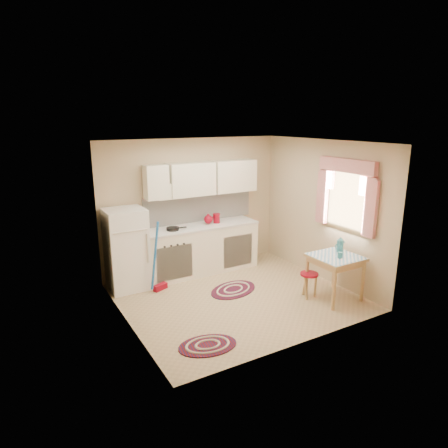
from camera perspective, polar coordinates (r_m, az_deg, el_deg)
The scene contains 14 objects.
room_shell at distance 6.45m, azimuth 2.00°, elevation 3.67°, with size 3.64×3.60×2.52m.
fridge at distance 6.96m, azimuth -13.76°, elevation -3.55°, with size 0.65×0.60×1.40m, color white.
broom at distance 6.80m, azimuth -9.26°, elevation -4.63°, with size 0.28×0.12×1.20m, color blue, non-canonical shape.
base_cabinets at distance 7.56m, azimuth -3.54°, elevation -3.73°, with size 2.25×0.60×0.88m, color white.
countertop at distance 7.42m, azimuth -3.60°, elevation -0.36°, with size 2.27×0.62×0.04m, color silver.
frying_pan at distance 7.15m, azimuth -7.33°, elevation -0.68°, with size 0.23×0.23×0.05m, color black.
red_kettle at distance 7.48m, azimuth -2.26°, elevation 0.66°, with size 0.18×0.16×0.18m, color maroon, non-canonical shape.
red_canister at distance 7.56m, azimuth -1.07°, elevation 0.74°, with size 0.12×0.12×0.16m, color maroon.
table at distance 6.74m, azimuth 15.48°, elevation -7.36°, with size 0.72×0.72×0.72m, color tan.
stool at distance 6.73m, azimuth 12.00°, elevation -8.54°, with size 0.29×0.29×0.42m, color maroon.
coffee_pot at distance 6.79m, azimuth 16.26°, elevation -2.81°, with size 0.13×0.12×0.27m, color teal, non-canonical shape.
mug at distance 6.52m, azimuth 16.25°, elevation -4.32°, with size 0.08×0.08×0.10m, color teal.
rug_center at distance 6.92m, azimuth 1.34°, elevation -9.36°, with size 0.91×0.61×0.02m, color maroon, non-canonical shape.
rug_left at distance 5.39m, azimuth -2.36°, elevation -16.96°, with size 0.77×0.51×0.02m, color maroon, non-canonical shape.
Camera 1 is at (-3.19, -5.12, 2.85)m, focal length 32.00 mm.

